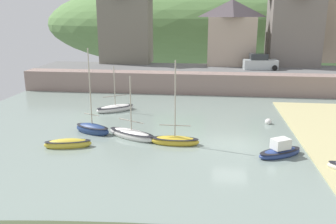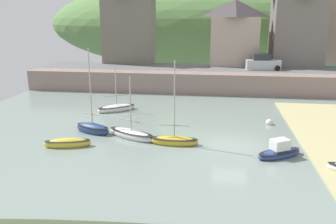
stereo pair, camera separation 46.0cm
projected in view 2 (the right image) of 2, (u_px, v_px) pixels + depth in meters
The scene contains 15 objects.
ground at pixel (268, 216), 16.23m from camera, with size 48.00×41.00×0.61m.
quay_seawall at pixel (226, 82), 41.95m from camera, with size 48.00×9.40×2.40m.
hillside_backdrop at pixel (235, 24), 76.16m from camera, with size 80.00×44.00×19.83m.
waterfront_building_left at pixel (129, 20), 49.23m from camera, with size 7.20×4.43×11.49m.
waterfront_building_centre at pixel (234, 32), 47.74m from camera, with size 6.47×5.92×8.51m.
waterfront_building_right at pixel (298, 23), 46.39m from camera, with size 6.71×5.73×10.74m.
church_with_spire at pixel (334, 6), 48.89m from camera, with size 3.00×3.00×14.99m.
sailboat_white_hull at pixel (131, 134), 26.94m from camera, with size 4.29×3.00×4.91m.
sailboat_far_left at pixel (174, 140), 25.59m from camera, with size 3.51×1.15×6.21m.
motorboat_with_cabin at pixel (279, 152), 23.32m from camera, with size 3.41×2.68×1.35m.
sailboat_blue_trim at pixel (117, 108), 34.42m from camera, with size 3.79×3.25×4.51m.
dinghy_open_wooden at pixel (93, 128), 28.10m from camera, with size 3.33×2.26×6.83m.
fishing_boat_green at pixel (68, 143), 25.14m from camera, with size 3.40×1.70×0.80m.
parked_car_near_slipway at pixel (263, 63), 43.93m from camera, with size 4.22×2.02×1.95m.
mooring_buoy at pixel (269, 122), 30.20m from camera, with size 0.57×0.57×0.57m.
Camera 2 is at (-1.18, -24.44, 9.05)m, focal length 38.12 mm.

